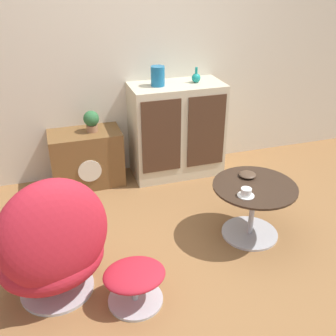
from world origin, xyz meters
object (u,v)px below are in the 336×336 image
object	(u,v)px
tv_console	(87,158)
ottoman	(135,279)
vase_leftmost	(158,76)
teacup	(246,193)
bowl	(247,175)
coffee_table	(253,204)
sideboard	(177,130)
vase_inner_left	(196,77)
potted_plant	(91,120)
egg_chair	(53,247)

from	to	relation	value
tv_console	ottoman	bearing A→B (deg)	-87.14
vase_leftmost	teacup	bearing A→B (deg)	-78.24
ottoman	bowl	bearing A→B (deg)	27.74
tv_console	coffee_table	size ratio (longest dim) A/B	1.05
tv_console	coffee_table	world-z (taller)	tv_console
sideboard	bowl	bearing A→B (deg)	-77.58
vase_inner_left	potted_plant	world-z (taller)	vase_inner_left
tv_console	bowl	world-z (taller)	tv_console
coffee_table	vase_leftmost	world-z (taller)	vase_leftmost
vase_leftmost	bowl	size ratio (longest dim) A/B	1.34
egg_chair	potted_plant	size ratio (longest dim) A/B	4.48
tv_console	ottoman	world-z (taller)	tv_console
egg_chair	potted_plant	world-z (taller)	egg_chair
teacup	ottoman	bearing A→B (deg)	-161.79
coffee_table	vase_leftmost	xyz separation A→B (m)	(-0.43, 1.27, 0.78)
sideboard	ottoman	bearing A→B (deg)	-117.04
ottoman	potted_plant	world-z (taller)	potted_plant
vase_leftmost	potted_plant	xyz separation A→B (m)	(-0.67, 0.04, -0.39)
potted_plant	bowl	distance (m)	1.62
vase_inner_left	bowl	xyz separation A→B (m)	(0.04, -1.12, -0.54)
coffee_table	bowl	distance (m)	0.25
ottoman	vase_inner_left	bearing A→B (deg)	57.85
sideboard	coffee_table	world-z (taller)	sideboard
sideboard	vase_inner_left	world-z (taller)	vase_inner_left
bowl	vase_leftmost	bearing A→B (deg)	111.64
egg_chair	coffee_table	xyz separation A→B (m)	(1.59, 0.22, -0.11)
coffee_table	tv_console	bearing A→B (deg)	132.34
sideboard	ottoman	size ratio (longest dim) A/B	2.35
sideboard	ottoman	world-z (taller)	sideboard
sideboard	potted_plant	bearing A→B (deg)	177.35
sideboard	ottoman	xyz separation A→B (m)	(-0.87, -1.70, -0.30)
coffee_table	vase_inner_left	xyz separation A→B (m)	(-0.03, 1.27, 0.73)
tv_console	teacup	size ratio (longest dim) A/B	5.44
sideboard	vase_leftmost	distance (m)	0.62
vase_leftmost	egg_chair	bearing A→B (deg)	-127.71
tv_console	ottoman	distance (m)	1.74
tv_console	vase_leftmost	world-z (taller)	vase_leftmost
coffee_table	bowl	world-z (taller)	bowl
ottoman	coffee_table	xyz separation A→B (m)	(1.10, 0.43, 0.11)
vase_inner_left	teacup	bearing A→B (deg)	-94.61
vase_inner_left	sideboard	bearing A→B (deg)	-178.91
egg_chair	vase_leftmost	world-z (taller)	vase_leftmost
vase_leftmost	bowl	bearing A→B (deg)	-68.36
coffee_table	vase_leftmost	bearing A→B (deg)	108.85
teacup	potted_plant	bearing A→B (deg)	124.05
vase_inner_left	potted_plant	bearing A→B (deg)	178.06
vase_leftmost	tv_console	bearing A→B (deg)	177.29
vase_inner_left	potted_plant	size ratio (longest dim) A/B	0.72
potted_plant	coffee_table	bearing A→B (deg)	-49.72
vase_inner_left	egg_chair	bearing A→B (deg)	-136.18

